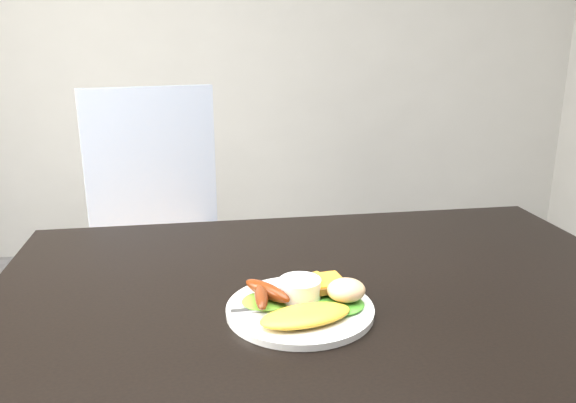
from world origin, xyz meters
TOP-DOWN VIEW (x-y plane):
  - room_back_panel at (0.00, 2.25)m, footprint 4.00×0.04m
  - dining_table at (0.00, 0.00)m, footprint 1.20×0.80m
  - dining_chair at (-0.39, 0.95)m, footprint 0.57×0.57m
  - person at (-0.21, 0.77)m, footprint 0.52×0.40m
  - plate at (-0.07, -0.09)m, footprint 0.24×0.24m
  - lettuce_left at (-0.13, -0.08)m, footprint 0.08×0.08m
  - lettuce_right at (-0.01, -0.11)m, footprint 0.10×0.10m
  - omelette at (-0.07, -0.15)m, footprint 0.16×0.10m
  - sausage_a at (-0.13, -0.09)m, footprint 0.03×0.09m
  - sausage_b at (-0.12, -0.07)m, footprint 0.08×0.10m
  - ramekin at (-0.07, -0.07)m, footprint 0.08×0.08m
  - toast_a at (-0.04, -0.04)m, footprint 0.09×0.09m
  - toast_b at (-0.02, -0.06)m, footprint 0.07×0.07m
  - potato_salad at (0.00, -0.10)m, footprint 0.08×0.08m
  - fork at (-0.11, -0.10)m, footprint 0.15×0.02m

SIDE VIEW (x-z plane):
  - dining_chair at x=-0.39m, z-range 0.42..0.48m
  - person at x=-0.21m, z-range 0.00..1.31m
  - dining_table at x=0.00m, z-range 0.71..0.75m
  - plate at x=-0.07m, z-range 0.75..0.76m
  - fork at x=-0.11m, z-range 0.76..0.77m
  - lettuce_right at x=-0.01m, z-range 0.76..0.77m
  - lettuce_left at x=-0.13m, z-range 0.76..0.77m
  - toast_a at x=-0.04m, z-range 0.76..0.77m
  - omelette at x=-0.07m, z-range 0.76..0.78m
  - ramekin at x=-0.07m, z-range 0.76..0.80m
  - toast_b at x=-0.02m, z-range 0.78..0.79m
  - sausage_a at x=-0.13m, z-range 0.77..0.79m
  - sausage_b at x=-0.12m, z-range 0.77..0.79m
  - potato_salad at x=0.00m, z-range 0.77..0.80m
  - room_back_panel at x=0.00m, z-range 0.00..2.70m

